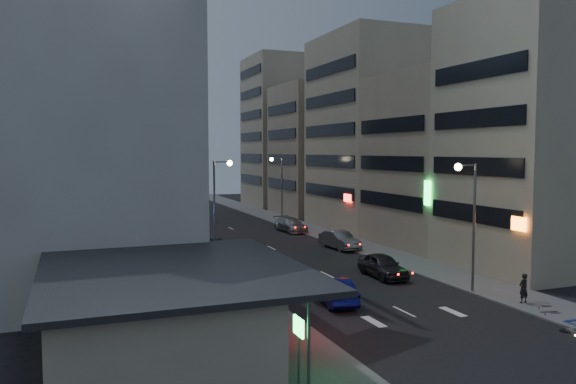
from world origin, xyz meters
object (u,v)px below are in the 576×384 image
person (524,288)px  scooter_silver_b (546,295)px  parked_car_left (213,245)px  parked_car_right_mid (340,240)px  road_car_blue (334,291)px  scooter_black_b (556,302)px  road_car_silver (248,261)px  parked_car_right_far (291,225)px  parked_car_right_near (383,266)px

person → scooter_silver_b: bearing=137.5°
parked_car_left → scooter_silver_b: (13.78, -23.58, -0.06)m
person → parked_car_right_mid: bearing=-90.6°
road_car_blue → scooter_black_b: size_ratio=2.78×
road_car_silver → scooter_silver_b: size_ratio=2.77×
parked_car_left → road_car_silver: parked_car_left is taller
parked_car_right_far → scooter_black_b: size_ratio=3.25×
parked_car_right_near → scooter_black_b: (4.34, -11.12, -0.20)m
parked_car_right_mid → road_car_silver: (-10.42, -5.69, -0.13)m
parked_car_right_near → parked_car_right_far: parked_car_right_near is taller
parked_car_right_near → scooter_silver_b: (4.89, -9.88, -0.18)m
parked_car_right_far → scooter_black_b: bearing=-90.7°
parked_car_right_far → road_car_silver: 20.22m
parked_car_left → road_car_blue: 18.80m
road_car_silver → scooter_black_b: (12.45, -16.86, -0.07)m
parked_car_right_near → parked_car_left: parked_car_right_near is taller
parked_car_right_mid → scooter_silver_b: bearing=-88.2°
road_car_blue → parked_car_right_mid: bearing=-110.0°
road_car_silver → parked_car_right_far: bearing=-109.3°
parked_car_right_near → road_car_blue: size_ratio=1.06×
parked_car_right_mid → road_car_blue: 18.41m
scooter_black_b → road_car_blue: bearing=72.7°
parked_car_right_mid → parked_car_left: bearing=163.4°
parked_car_right_near → road_car_silver: parked_car_right_near is taller
road_car_silver → scooter_black_b: road_car_silver is taller
parked_car_right_mid → parked_car_right_near: bearing=-106.5°
road_car_silver → scooter_silver_b: (13.00, -15.62, -0.05)m
parked_car_right_near → person: person is taller
road_car_blue → road_car_silver: (-1.93, 10.64, -0.06)m
parked_car_left → scooter_silver_b: 27.31m
person → scooter_black_b: bearing=96.9°
parked_car_left → parked_car_right_far: 14.55m
road_car_silver → person: bearing=140.1°
person → scooter_silver_b: person is taller
parked_car_right_mid → scooter_silver_b: (2.58, -21.31, -0.17)m
person → scooter_black_b: (0.42, -1.98, -0.35)m
parked_car_right_mid → person: (1.61, -20.57, 0.16)m
parked_car_right_near → parked_car_right_far: bearing=86.7°
parked_car_right_near → person: 9.95m
road_car_blue → person: size_ratio=2.68×
parked_car_right_mid → parked_car_right_far: parked_car_right_mid is taller
parked_car_right_near → parked_car_left: bearing=125.0°
person → scooter_silver_b: size_ratio=0.99×
parked_car_right_mid → road_car_silver: parked_car_right_mid is taller
parked_car_right_mid → scooter_black_b: (2.03, -22.55, -0.19)m
parked_car_right_near → parked_car_left: 16.33m
parked_car_left → scooter_silver_b: bearing=125.7°
parked_car_right_far → road_car_silver: parked_car_right_far is taller
parked_car_left → road_car_blue: bearing=103.6°
scooter_silver_b → parked_car_right_near: bearing=29.4°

